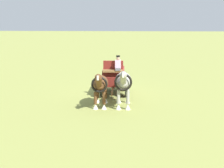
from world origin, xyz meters
TOP-DOWN VIEW (x-y plane):
  - ground_plane at (0.00, 0.00)m, footprint 220.00×220.00m
  - show_wagon at (0.15, 0.01)m, footprint 5.47×1.83m
  - draft_horse_near at (3.53, 0.74)m, footprint 3.24×1.02m
  - draft_horse_off at (3.59, -0.56)m, footprint 3.13×0.94m

SIDE VIEW (x-z plane):
  - ground_plane at x=0.00m, z-range 0.00..0.00m
  - show_wagon at x=0.15m, z-range -0.18..2.54m
  - draft_horse_off at x=3.59m, z-range 0.22..2.36m
  - draft_horse_near at x=3.53m, z-range 0.28..2.58m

